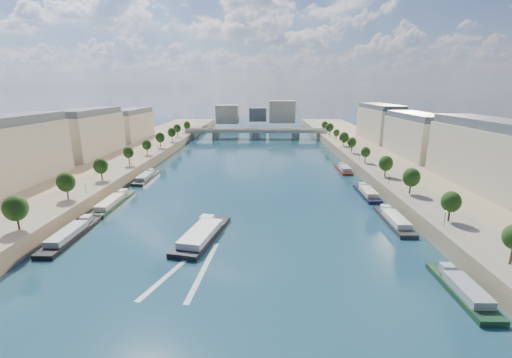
{
  "coord_description": "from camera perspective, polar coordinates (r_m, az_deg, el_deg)",
  "views": [
    {
      "loc": [
        6.37,
        -37.27,
        39.08
      ],
      "look_at": [
        3.48,
        91.11,
        5.0
      ],
      "focal_mm": 24.0,
      "sensor_mm": 36.0,
      "label": 1
    }
  ],
  "objects": [
    {
      "name": "moored_barges_left",
      "position": [
        109.38,
        -27.37,
        -7.35
      ],
      "size": [
        5.0,
        156.09,
        3.6
      ],
      "color": "#1B233D",
      "rests_on": "ground"
    },
    {
      "name": "pave_left",
      "position": [
        154.97,
        -22.89,
        0.99
      ],
      "size": [
        14.0,
        520.0,
        0.1
      ],
      "primitive_type": "cube",
      "color": "gray",
      "rests_on": "quay_left"
    },
    {
      "name": "pave_right",
      "position": [
        150.22,
        20.95,
        0.77
      ],
      "size": [
        14.0,
        520.0,
        0.1
      ],
      "primitive_type": "cube",
      "color": "gray",
      "rests_on": "quay_right"
    },
    {
      "name": "quay_left",
      "position": [
        162.24,
        -27.64,
        0.11
      ],
      "size": [
        44.0,
        520.0,
        5.0
      ],
      "primitive_type": "cube",
      "color": "#9E8460",
      "rests_on": "ground"
    },
    {
      "name": "ground",
      "position": [
        142.87,
        -1.32,
        -1.02
      ],
      "size": [
        700.0,
        700.0,
        0.0
      ],
      "primitive_type": "plane",
      "color": "#0D303D",
      "rests_on": "ground"
    },
    {
      "name": "wake",
      "position": [
        80.33,
        -11.04,
        -14.53
      ],
      "size": [
        12.89,
        26.01,
        0.04
      ],
      "color": "silver",
      "rests_on": "ground"
    },
    {
      "name": "trees_left",
      "position": [
        154.86,
        -22.12,
        3.12
      ],
      "size": [
        4.8,
        268.8,
        8.26
      ],
      "color": "#382B1E",
      "rests_on": "ground"
    },
    {
      "name": "quay_right",
      "position": [
        156.49,
        26.04,
        -0.19
      ],
      "size": [
        44.0,
        520.0,
        5.0
      ],
      "primitive_type": "cube",
      "color": "#9E8460",
      "rests_on": "ground"
    },
    {
      "name": "tour_barge",
      "position": [
        94.47,
        -8.95,
        -9.11
      ],
      "size": [
        12.92,
        27.59,
        3.7
      ],
      "rotation": [
        0.0,
        0.0,
        -0.21
      ],
      "color": "black",
      "rests_on": "ground"
    },
    {
      "name": "lamps_right",
      "position": [
        152.8,
        18.84,
        2.24
      ],
      "size": [
        0.36,
        200.36,
        4.28
      ],
      "color": "black",
      "rests_on": "ground"
    },
    {
      "name": "buildings_left",
      "position": [
        176.47,
        -30.06,
        5.51
      ],
      "size": [
        16.0,
        226.0,
        23.2
      ],
      "color": "#C0B494",
      "rests_on": "ground"
    },
    {
      "name": "skyline",
      "position": [
        357.64,
        0.79,
        10.95
      ],
      "size": [
        79.0,
        42.0,
        22.0
      ],
      "color": "#C0B494",
      "rests_on": "ground"
    },
    {
      "name": "trees_right",
      "position": [
        157.71,
        19.26,
        3.58
      ],
      "size": [
        4.8,
        268.8,
        8.26
      ],
      "color": "#382B1E",
      "rests_on": "ground"
    },
    {
      "name": "moored_barges_right",
      "position": [
        122.61,
        19.88,
        -4.23
      ],
      "size": [
        5.0,
        122.33,
        3.6
      ],
      "color": "#163921",
      "rests_on": "ground"
    },
    {
      "name": "lamps_left",
      "position": [
        143.68,
        -22.94,
        1.09
      ],
      "size": [
        0.36,
        200.36,
        4.28
      ],
      "color": "black",
      "rests_on": "ground"
    },
    {
      "name": "buildings_right",
      "position": [
        170.23,
        28.92,
        5.38
      ],
      "size": [
        16.0,
        226.0,
        23.2
      ],
      "color": "#C0B494",
      "rests_on": "ground"
    },
    {
      "name": "bridge",
      "position": [
        276.37,
        -0.04,
        7.8
      ],
      "size": [
        112.0,
        12.0,
        8.15
      ],
      "color": "#C1B79E",
      "rests_on": "ground"
    }
  ]
}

